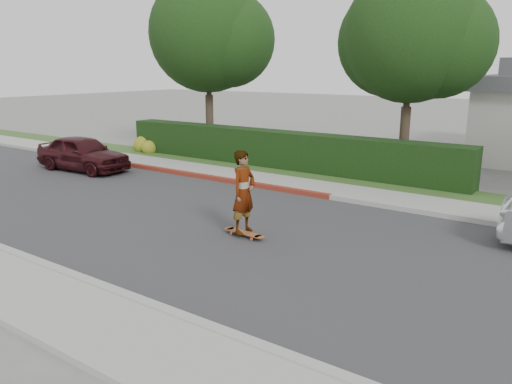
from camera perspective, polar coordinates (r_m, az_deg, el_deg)
ground at (r=12.60m, az=-4.06°, el=-4.09°), size 120.00×120.00×0.00m
road at (r=12.59m, az=-4.06°, el=-4.07°), size 60.00×8.00×0.01m
curb_near at (r=9.94m, az=-19.31°, el=-9.48°), size 60.00×0.20×0.15m
sidewalk_near at (r=9.51m, az=-23.75°, el=-11.10°), size 60.00×1.60×0.12m
curb_far at (r=15.84m, az=5.31°, el=-0.05°), size 60.00×0.20×0.15m
curb_red_section at (r=18.75m, az=-8.06°, el=2.09°), size 12.00×0.21×0.15m
sidewalk_far at (r=16.61m, az=6.85°, el=0.52°), size 60.00×1.60×0.12m
planting_strip at (r=18.00m, az=9.27°, el=1.46°), size 60.00×1.60×0.10m
hedge at (r=19.83m, az=2.29°, el=4.84°), size 15.00×1.00×1.50m
flowering_shrub at (r=24.05m, az=-12.58°, el=5.14°), size 1.40×1.00×0.90m
tree_left at (r=23.50m, az=-5.25°, el=17.27°), size 5.99×5.21×8.00m
tree_center at (r=19.46m, az=17.46°, el=16.34°), size 5.66×4.84×7.44m
skateboard at (r=11.86m, az=-1.39°, el=-4.68°), size 1.20×0.33×0.11m
skateboarder at (r=11.58m, az=-1.42°, el=-0.01°), size 0.49×0.73×1.96m
car_maroon at (r=20.55m, az=-19.19°, el=4.22°), size 4.10×1.85×1.37m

